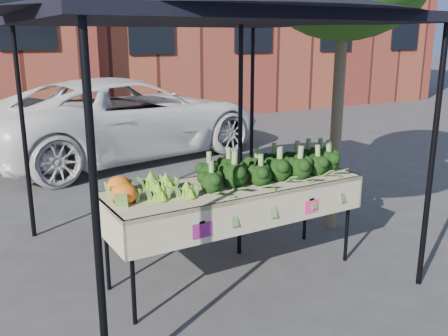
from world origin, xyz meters
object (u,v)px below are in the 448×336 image
Objects in this scene: table at (234,230)px; street_tree at (340,66)px; vehicle at (122,10)px; canopy at (205,125)px.

table is 0.64× the size of street_tree.
vehicle is at bearing 82.41° from table.
vehicle is (0.68, 5.12, 2.20)m from table.
canopy is 0.60× the size of vehicle.
street_tree is (0.93, -4.63, -0.76)m from vehicle.
street_tree reaches higher than canopy.
street_tree is (1.61, 0.49, 1.43)m from table.
table is 0.77× the size of canopy.
street_tree is at bearing 0.81° from canopy.
table is 0.46× the size of vehicle.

